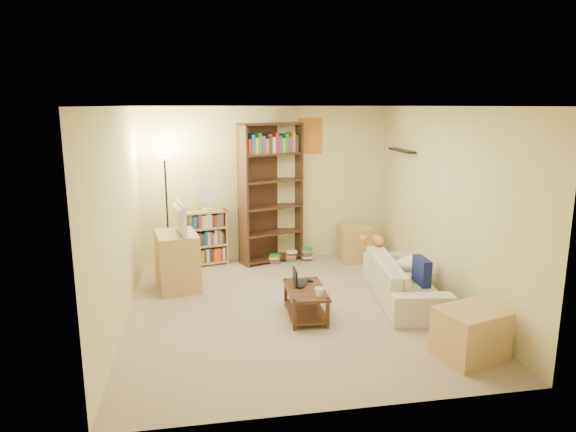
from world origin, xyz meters
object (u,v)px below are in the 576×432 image
at_px(laptop, 304,284).
at_px(television, 175,218).
at_px(tv_stand, 177,261).
at_px(floor_lamp, 165,177).
at_px(tall_bookshelf, 271,190).
at_px(short_bookshelf, 205,238).
at_px(sofa, 405,280).
at_px(desk_fan, 207,197).
at_px(coffee_table, 306,299).
at_px(mug, 319,292).
at_px(end_cabinet, 470,334).
at_px(tabby_cat, 375,240).
at_px(side_table, 355,244).

xyz_separation_m(laptop, television, (-1.56, 1.16, 0.63)).
bearing_deg(tv_stand, floor_lamp, 90.91).
distance_m(laptop, tall_bookshelf, 2.36).
distance_m(television, short_bookshelf, 1.26).
relative_size(television, short_bookshelf, 0.84).
height_order(sofa, laptop, sofa).
relative_size(television, floor_lamp, 0.40).
bearing_deg(floor_lamp, short_bookshelf, 26.40).
distance_m(sofa, desk_fan, 3.29).
xyz_separation_m(tv_stand, tall_bookshelf, (1.47, 1.05, 0.79)).
height_order(sofa, coffee_table, sofa).
bearing_deg(sofa, tv_stand, 79.41).
relative_size(television, tall_bookshelf, 0.33).
relative_size(sofa, television, 2.66).
xyz_separation_m(mug, desk_fan, (-1.20, 2.58, 0.70)).
bearing_deg(laptop, tall_bookshelf, 27.95).
distance_m(laptop, end_cabinet, 2.01).
bearing_deg(tv_stand, desk_fan, 55.73).
height_order(tv_stand, desk_fan, desk_fan).
relative_size(coffee_table, tv_stand, 1.04).
height_order(mug, television, television).
height_order(laptop, floor_lamp, floor_lamp).
relative_size(sofa, tabby_cat, 4.50).
bearing_deg(television, side_table, -83.71).
relative_size(tabby_cat, end_cabinet, 0.70).
height_order(laptop, tv_stand, tv_stand).
bearing_deg(side_table, tabby_cat, -92.03).
bearing_deg(tall_bookshelf, tabby_cat, -62.86).
bearing_deg(tall_bookshelf, laptop, -106.93).
bearing_deg(end_cabinet, tabby_cat, 94.14).
bearing_deg(mug, tv_stand, 136.38).
xyz_separation_m(desk_fan, end_cabinet, (2.52, -3.60, -0.86)).
height_order(laptop, desk_fan, desk_fan).
height_order(tv_stand, end_cabinet, tv_stand).
xyz_separation_m(laptop, mug, (0.09, -0.41, 0.04)).
bearing_deg(television, short_bookshelf, -31.07).
bearing_deg(mug, short_bookshelf, 115.47).
bearing_deg(short_bookshelf, coffee_table, -77.07).
distance_m(tabby_cat, coffee_table, 1.70).
xyz_separation_m(sofa, tv_stand, (-2.94, 0.96, 0.12)).
bearing_deg(floor_lamp, tabby_cat, -18.49).
relative_size(sofa, floor_lamp, 1.06).
xyz_separation_m(television, tall_bookshelf, (1.47, 1.05, 0.18)).
bearing_deg(laptop, floor_lamp, 67.04).
bearing_deg(short_bookshelf, television, -124.09).
distance_m(sofa, side_table, 1.80).
height_order(laptop, short_bookshelf, short_bookshelf).
height_order(tall_bookshelf, floor_lamp, tall_bookshelf).
xyz_separation_m(coffee_table, tall_bookshelf, (-0.08, 2.34, 0.96)).
distance_m(mug, tall_bookshelf, 2.74).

